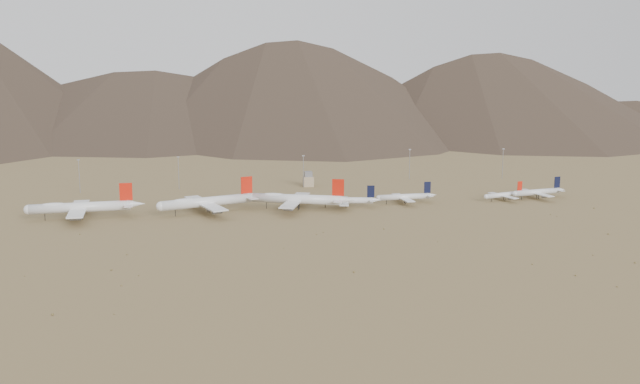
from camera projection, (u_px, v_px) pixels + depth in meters
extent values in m
plane|color=olive|center=(292.00, 220.00, 448.75)|extent=(3000.00, 3000.00, 0.00)
cylinder|color=silver|center=(80.00, 207.00, 450.22)|extent=(61.64, 10.08, 6.34)
sphere|color=silver|center=(29.00, 210.00, 443.01)|extent=(6.21, 6.21, 6.21)
cone|color=silver|center=(136.00, 204.00, 458.21)|extent=(11.37, 6.37, 5.71)
cube|color=silver|center=(78.00, 209.00, 450.10)|extent=(13.24, 56.74, 0.79)
cube|color=silver|center=(128.00, 204.00, 457.03)|extent=(6.82, 21.67, 0.38)
cube|color=red|center=(126.00, 192.00, 455.28)|extent=(8.00, 1.06, 11.25)
cylinder|color=black|center=(45.00, 217.00, 446.12)|extent=(0.41, 0.41, 4.30)
cylinder|color=black|center=(83.00, 215.00, 452.97)|extent=(0.51, 0.51, 4.30)
cylinder|color=black|center=(83.00, 216.00, 449.94)|extent=(0.51, 0.51, 4.30)
ellipsoid|color=silver|center=(54.00, 206.00, 446.16)|extent=(19.89, 5.95, 3.80)
cylinder|color=slate|center=(80.00, 208.00, 461.13)|extent=(6.30, 3.22, 2.85)
cylinder|color=slate|center=(77.00, 215.00, 439.63)|extent=(6.30, 3.22, 2.85)
cylinder|color=slate|center=(81.00, 205.00, 470.80)|extent=(6.30, 3.22, 2.85)
cylinder|color=slate|center=(76.00, 218.00, 429.96)|extent=(6.30, 3.22, 2.85)
cylinder|color=silver|center=(207.00, 202.00, 467.68)|extent=(60.55, 26.05, 6.39)
sphere|color=silver|center=(161.00, 206.00, 452.85)|extent=(6.26, 6.26, 6.26)
cone|color=silver|center=(255.00, 196.00, 484.21)|extent=(12.39, 9.04, 5.75)
cube|color=silver|center=(205.00, 203.00, 467.26)|extent=(27.70, 56.81, 0.80)
cube|color=silver|center=(248.00, 197.00, 481.80)|extent=(12.23, 22.17, 0.38)
cube|color=red|center=(247.00, 185.00, 479.75)|extent=(7.79, 3.15, 11.33)
cylinder|color=black|center=(175.00, 213.00, 458.25)|extent=(0.41, 0.41, 4.33)
cylinder|color=black|center=(208.00, 209.00, 470.60)|extent=(0.52, 0.52, 4.33)
cylinder|color=black|center=(210.00, 210.00, 467.86)|extent=(0.52, 0.52, 4.33)
ellipsoid|color=silver|center=(183.00, 201.00, 459.65)|extent=(20.26, 10.93, 3.83)
cylinder|color=slate|center=(199.00, 203.00, 477.27)|extent=(6.78, 4.72, 2.87)
cylinder|color=slate|center=(211.00, 209.00, 457.81)|extent=(6.78, 4.72, 2.87)
cylinder|color=slate|center=(194.00, 200.00, 486.03)|extent=(6.78, 4.72, 2.87)
cylinder|color=slate|center=(217.00, 212.00, 449.05)|extent=(6.78, 4.72, 2.87)
cylinder|color=silver|center=(297.00, 199.00, 478.05)|extent=(59.11, 27.19, 6.28)
sphere|color=silver|center=(253.00, 197.00, 483.36)|extent=(6.15, 6.15, 6.15)
cone|color=silver|center=(347.00, 200.00, 472.03)|extent=(12.22, 9.13, 5.65)
cube|color=silver|center=(295.00, 200.00, 478.43)|extent=(28.64, 55.57, 0.78)
cube|color=silver|center=(340.00, 200.00, 472.85)|extent=(12.54, 21.74, 0.38)
cube|color=red|center=(338.00, 187.00, 471.62)|extent=(7.60, 3.30, 11.14)
cylinder|color=black|center=(266.00, 206.00, 482.70)|extent=(0.41, 0.41, 4.25)
cylinder|color=black|center=(299.00, 206.00, 480.30)|extent=(0.51, 0.51, 4.25)
cylinder|color=black|center=(298.00, 207.00, 477.26)|extent=(0.51, 0.51, 4.25)
ellipsoid|color=silver|center=(274.00, 196.00, 480.50)|extent=(19.86, 11.23, 3.77)
cylinder|color=slate|center=(299.00, 199.00, 489.50)|extent=(6.68, 4.78, 2.83)
cylinder|color=slate|center=(292.00, 206.00, 467.92)|extent=(6.68, 4.78, 2.83)
cylinder|color=slate|center=(302.00, 197.00, 499.20)|extent=(6.68, 4.78, 2.83)
cylinder|color=slate|center=(288.00, 209.00, 458.21)|extent=(6.68, 4.78, 2.83)
cylinder|color=silver|center=(345.00, 200.00, 486.44)|extent=(38.42, 11.55, 4.16)
sphere|color=silver|center=(317.00, 200.00, 486.75)|extent=(4.08, 4.08, 4.08)
cone|color=silver|center=(376.00, 200.00, 486.05)|extent=(7.50, 5.02, 3.75)
cube|color=silver|center=(344.00, 201.00, 486.56)|extent=(12.42, 33.43, 0.52)
cube|color=silver|center=(372.00, 200.00, 486.08)|extent=(5.82, 12.92, 0.25)
cube|color=black|center=(371.00, 191.00, 485.06)|extent=(4.96, 1.34, 8.22)
cylinder|color=black|center=(325.00, 205.00, 487.28)|extent=(0.44, 0.44, 2.85)
cylinder|color=black|center=(346.00, 205.00, 488.08)|extent=(0.55, 0.55, 2.85)
cylinder|color=black|center=(346.00, 206.00, 486.03)|extent=(0.55, 0.55, 2.85)
cylinder|color=slate|center=(344.00, 200.00, 495.80)|extent=(4.13, 2.58, 1.87)
cylinder|color=slate|center=(344.00, 205.00, 477.69)|extent=(4.13, 2.58, 1.87)
cylinder|color=silver|center=(404.00, 197.00, 499.79)|extent=(37.57, 6.16, 4.06)
sphere|color=silver|center=(379.00, 198.00, 495.48)|extent=(3.98, 3.98, 3.98)
cone|color=silver|center=(432.00, 195.00, 504.56)|extent=(6.93, 4.03, 3.65)
cube|color=silver|center=(403.00, 198.00, 499.73)|extent=(7.78, 32.34, 0.51)
cube|color=silver|center=(428.00, 195.00, 503.85)|extent=(4.05, 12.35, 0.24)
cube|color=black|center=(427.00, 187.00, 502.68)|extent=(4.87, 0.64, 8.01)
cylinder|color=black|center=(386.00, 202.00, 497.38)|extent=(0.43, 0.43, 2.78)
cylinder|color=black|center=(405.00, 201.00, 501.54)|extent=(0.53, 0.53, 2.78)
cylinder|color=black|center=(406.00, 202.00, 499.60)|extent=(0.53, 0.53, 2.78)
cylinder|color=slate|center=(399.00, 197.00, 508.49)|extent=(3.84, 2.04, 1.83)
cylinder|color=slate|center=(408.00, 201.00, 491.32)|extent=(3.84, 2.04, 1.83)
cylinder|color=silver|center=(504.00, 195.00, 511.26)|extent=(31.73, 12.68, 3.49)
sphere|color=silver|center=(486.00, 197.00, 504.03)|extent=(3.42, 3.42, 3.42)
cone|color=silver|center=(523.00, 192.00, 519.31)|extent=(6.44, 4.68, 3.14)
cube|color=silver|center=(503.00, 196.00, 511.06)|extent=(12.93, 27.83, 0.44)
cube|color=silver|center=(520.00, 193.00, 518.14)|extent=(5.81, 10.85, 0.21)
cube|color=red|center=(520.00, 186.00, 516.98)|extent=(4.08, 1.52, 6.88)
cylinder|color=black|center=(491.00, 200.00, 506.72)|extent=(0.37, 0.37, 2.39)
cylinder|color=black|center=(503.00, 198.00, 512.83)|extent=(0.46, 0.46, 2.39)
cylinder|color=black|center=(505.00, 199.00, 511.31)|extent=(0.46, 0.46, 2.39)
cylinder|color=slate|center=(496.00, 195.00, 517.96)|extent=(3.53, 2.44, 1.57)
cylinder|color=slate|center=(510.00, 199.00, 504.47)|extent=(3.53, 2.44, 1.57)
cylinder|color=silver|center=(537.00, 192.00, 517.51)|extent=(38.47, 11.59, 4.17)
sphere|color=silver|center=(515.00, 194.00, 510.56)|extent=(4.08, 4.08, 4.08)
cone|color=silver|center=(561.00, 190.00, 525.24)|extent=(7.51, 5.03, 3.75)
cube|color=silver|center=(536.00, 193.00, 517.34)|extent=(12.46, 33.47, 0.52)
cube|color=silver|center=(558.00, 190.00, 524.11)|extent=(5.83, 12.94, 0.25)
cube|color=black|center=(557.00, 182.00, 522.80)|extent=(4.97, 1.34, 8.23)
cylinder|color=black|center=(522.00, 198.00, 513.27)|extent=(0.44, 0.44, 2.85)
cylinder|color=black|center=(537.00, 196.00, 519.37)|extent=(0.55, 0.55, 2.85)
cylinder|color=black|center=(539.00, 197.00, 517.46)|extent=(0.55, 0.55, 2.85)
cylinder|color=slate|center=(528.00, 192.00, 525.96)|extent=(4.13, 2.59, 1.88)
cylinder|color=slate|center=(544.00, 197.00, 509.10)|extent=(4.13, 2.59, 1.88)
cube|color=tan|center=(308.00, 181.00, 569.49)|extent=(8.00, 8.00, 8.00)
cube|color=slate|center=(308.00, 174.00, 568.42)|extent=(6.00, 6.00, 4.00)
cylinder|color=gray|center=(79.00, 177.00, 539.90)|extent=(0.50, 0.50, 25.00)
cube|color=gray|center=(78.00, 160.00, 537.61)|extent=(2.00, 0.60, 0.80)
cylinder|color=gray|center=(179.00, 173.00, 556.74)|extent=(0.50, 0.50, 25.00)
cube|color=gray|center=(178.00, 157.00, 554.46)|extent=(2.00, 0.60, 0.80)
cylinder|color=gray|center=(303.00, 172.00, 563.71)|extent=(0.50, 0.50, 25.00)
cube|color=gray|center=(303.00, 156.00, 561.43)|extent=(2.00, 0.60, 0.80)
cylinder|color=gray|center=(410.00, 164.00, 604.32)|extent=(0.50, 0.50, 25.00)
cube|color=gray|center=(410.00, 149.00, 602.04)|extent=(2.00, 0.60, 0.80)
cylinder|color=gray|center=(503.00, 164.00, 608.24)|extent=(0.50, 0.50, 25.00)
cube|color=gray|center=(503.00, 149.00, 605.96)|extent=(2.00, 0.60, 0.80)
ellipsoid|color=olive|center=(323.00, 232.00, 414.49)|extent=(0.64, 0.64, 0.50)
ellipsoid|color=olive|center=(576.00, 275.00, 330.13)|extent=(0.84, 0.84, 0.69)
ellipsoid|color=olive|center=(438.00, 242.00, 392.94)|extent=(0.51, 0.51, 0.32)
ellipsoid|color=olive|center=(635.00, 263.00, 351.12)|extent=(0.99, 0.99, 0.70)
ellipsoid|color=olive|center=(139.00, 275.00, 330.29)|extent=(0.54, 0.54, 0.45)
ellipsoid|color=olive|center=(354.00, 272.00, 335.66)|extent=(1.00, 1.00, 0.76)
ellipsoid|color=olive|center=(557.00, 216.00, 457.69)|extent=(0.50, 0.50, 0.41)
ellipsoid|color=olive|center=(617.00, 287.00, 313.71)|extent=(0.72, 0.72, 0.49)
ellipsoid|color=olive|center=(593.00, 255.00, 365.46)|extent=(0.65, 0.65, 0.45)
ellipsoid|color=olive|center=(25.00, 276.00, 329.46)|extent=(0.58, 0.58, 0.35)
ellipsoid|color=olive|center=(112.00, 270.00, 338.94)|extent=(0.94, 0.94, 0.64)
ellipsoid|color=olive|center=(594.00, 208.00, 483.31)|extent=(0.77, 0.77, 0.69)
ellipsoid|color=olive|center=(127.00, 254.00, 366.50)|extent=(0.80, 0.80, 0.56)
ellipsoid|color=olive|center=(384.00, 229.00, 422.75)|extent=(0.86, 0.86, 0.65)
ellipsoid|color=olive|center=(80.00, 234.00, 409.64)|extent=(0.72, 0.72, 0.63)
ellipsoid|color=olive|center=(121.00, 285.00, 315.37)|extent=(0.77, 0.77, 0.50)
ellipsoid|color=olive|center=(284.00, 248.00, 379.03)|extent=(0.54, 0.54, 0.36)
ellipsoid|color=olive|center=(316.00, 234.00, 409.57)|extent=(0.63, 0.63, 0.47)
ellipsoid|color=olive|center=(550.00, 214.00, 463.34)|extent=(0.73, 0.73, 0.50)
ellipsoid|color=olive|center=(114.00, 314.00, 279.62)|extent=(0.50, 0.50, 0.28)
ellipsoid|color=olive|center=(53.00, 314.00, 278.46)|extent=(0.98, 0.98, 0.86)
ellipsoid|color=olive|center=(532.00, 264.00, 348.74)|extent=(0.65, 0.65, 0.55)
ellipsoid|color=olive|center=(608.00, 234.00, 410.11)|extent=(0.96, 0.96, 0.76)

